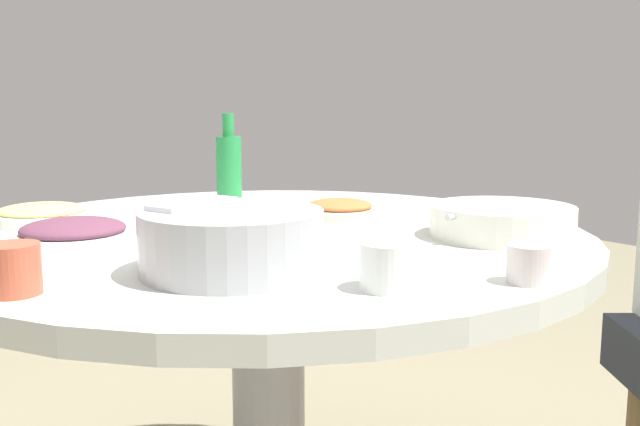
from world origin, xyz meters
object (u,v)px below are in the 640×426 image
(tea_cup_near, at_px, (13,269))
(tea_cup_side, at_px, (528,264))
(round_dining_table, at_px, (267,293))
(dish_noodles, at_px, (42,214))
(tea_cup_far, at_px, (389,266))
(soup_bowl, at_px, (502,222))
(dish_eggplant, at_px, (74,234))
(dish_tofu_braise, at_px, (340,209))
(rice_bowl, at_px, (232,240))
(green_bottle, at_px, (229,166))

(tea_cup_near, xyz_separation_m, tea_cup_side, (-0.59, 0.39, -0.01))
(round_dining_table, xyz_separation_m, tea_cup_side, (-0.06, 0.57, 0.16))
(round_dining_table, bearing_deg, tea_cup_near, 19.05)
(round_dining_table, xyz_separation_m, dish_noodles, (0.32, -0.38, 0.14))
(tea_cup_far, bearing_deg, dish_noodles, -76.76)
(soup_bowl, bearing_deg, dish_eggplant, -32.04)
(dish_tofu_braise, bearing_deg, tea_cup_far, 56.46)
(dish_noodles, xyz_separation_m, tea_cup_side, (-0.38, 0.95, 0.01))
(round_dining_table, relative_size, soup_bowl, 4.26)
(dish_noodles, bearing_deg, tea_cup_side, 111.84)
(dish_eggplant, distance_m, tea_cup_near, 0.32)
(tea_cup_near, bearing_deg, rice_bowl, 166.24)
(dish_noodles, distance_m, tea_cup_far, 0.88)
(rice_bowl, height_order, tea_cup_far, rice_bowl)
(green_bottle, relative_size, tea_cup_near, 3.03)
(dish_tofu_braise, distance_m, dish_eggplant, 0.58)
(dish_eggplant, distance_m, tea_cup_side, 0.78)
(soup_bowl, xyz_separation_m, dish_noodles, (0.63, -0.71, -0.01))
(round_dining_table, height_order, soup_bowl, soup_bowl)
(round_dining_table, distance_m, tea_cup_far, 0.51)
(round_dining_table, distance_m, tea_cup_near, 0.58)
(round_dining_table, relative_size, dish_tofu_braise, 6.13)
(dish_noodles, bearing_deg, soup_bowl, 131.55)
(rice_bowl, height_order, dish_eggplant, rice_bowl)
(green_bottle, xyz_separation_m, tea_cup_far, (0.27, 0.87, -0.06))
(dish_eggplant, height_order, green_bottle, green_bottle)
(dish_eggplant, bearing_deg, tea_cup_near, 57.23)
(dish_eggplant, xyz_separation_m, tea_cup_near, (0.17, 0.27, 0.01))
(dish_tofu_braise, distance_m, tea_cup_near, 0.79)
(dish_noodles, distance_m, dish_eggplant, 0.30)
(rice_bowl, distance_m, soup_bowl, 0.55)
(rice_bowl, bearing_deg, green_bottle, -120.59)
(round_dining_table, distance_m, tea_cup_side, 0.59)
(tea_cup_side, bearing_deg, dish_noodles, -68.16)
(dish_tofu_braise, bearing_deg, dish_noodles, -31.03)
(round_dining_table, xyz_separation_m, dish_tofu_braise, (-0.23, -0.05, 0.14))
(soup_bowl, relative_size, tea_cup_side, 4.84)
(tea_cup_near, bearing_deg, dish_tofu_braise, -162.76)
(round_dining_table, distance_m, green_bottle, 0.48)
(soup_bowl, xyz_separation_m, green_bottle, (0.16, -0.72, 0.06))
(rice_bowl, distance_m, tea_cup_far, 0.25)
(tea_cup_near, relative_size, tea_cup_far, 0.92)
(soup_bowl, relative_size, dish_noodles, 1.29)
(tea_cup_near, bearing_deg, tea_cup_far, 144.74)
(tea_cup_side, bearing_deg, rice_bowl, -46.65)
(round_dining_table, relative_size, tea_cup_side, 20.62)
(dish_noodles, distance_m, tea_cup_side, 1.02)
(tea_cup_side, bearing_deg, dish_eggplant, -57.64)
(tea_cup_far, bearing_deg, dish_eggplant, -67.18)
(round_dining_table, relative_size, dish_eggplant, 5.41)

